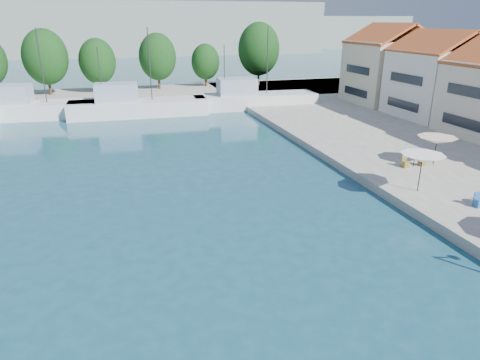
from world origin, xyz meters
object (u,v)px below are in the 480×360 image
object	(u,v)px
umbrella_white	(422,158)
umbrella_cream	(437,140)
trawler_04	(252,100)
trawler_03	(135,107)
trawler_02	(29,109)

from	to	relation	value
umbrella_white	umbrella_cream	world-z (taller)	umbrella_white
trawler_04	umbrella_white	world-z (taller)	trawler_04
trawler_04	umbrella_white	bearing A→B (deg)	-85.42
trawler_03	umbrella_white	distance (m)	34.32
trawler_04	umbrella_cream	size ratio (longest dim) A/B	5.66
trawler_03	umbrella_cream	bearing A→B (deg)	-51.63
trawler_03	umbrella_white	world-z (taller)	trawler_03
umbrella_white	umbrella_cream	size ratio (longest dim) A/B	0.95
umbrella_white	umbrella_cream	distance (m)	6.14
trawler_03	trawler_04	distance (m)	14.49
trawler_03	umbrella_cream	world-z (taller)	trawler_03
trawler_02	umbrella_white	distance (m)	42.39
umbrella_cream	trawler_04	bearing A→B (deg)	100.74
trawler_04	umbrella_white	size ratio (longest dim) A/B	5.95
trawler_02	umbrella_white	xyz separation A→B (m)	(26.80, -32.80, 1.67)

